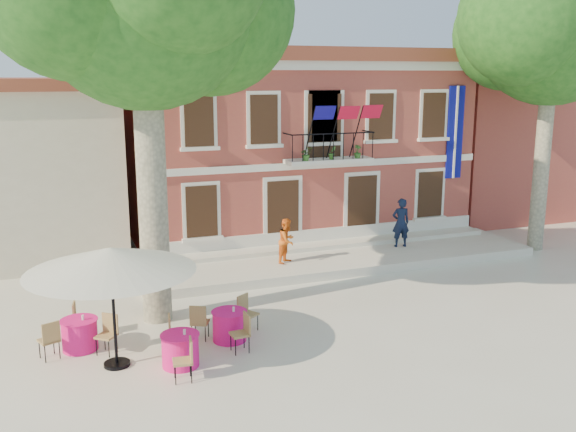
# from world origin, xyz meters

# --- Properties ---
(ground) EXTENTS (90.00, 90.00, 0.00)m
(ground) POSITION_xyz_m (0.00, 0.00, 0.00)
(ground) COLOR beige
(ground) RESTS_ON ground
(main_building) EXTENTS (13.50, 9.59, 7.50)m
(main_building) POSITION_xyz_m (2.00, 9.99, 3.78)
(main_building) COLOR #A4493B
(main_building) RESTS_ON ground
(neighbor_east) EXTENTS (9.40, 9.40, 6.40)m
(neighbor_east) POSITION_xyz_m (14.00, 11.00, 3.22)
(neighbor_east) COLOR #A4493B
(neighbor_east) RESTS_ON ground
(terrace) EXTENTS (14.00, 3.40, 0.30)m
(terrace) POSITION_xyz_m (2.00, 4.40, 0.15)
(terrace) COLOR silver
(terrace) RESTS_ON ground
(plane_tree_east) EXTENTS (5.60, 5.60, 11.00)m
(plane_tree_east) POSITION_xyz_m (9.77, 3.48, 8.14)
(plane_tree_east) COLOR #A59E84
(plane_tree_east) RESTS_ON ground
(patio_umbrella) EXTENTS (3.77, 3.77, 2.81)m
(patio_umbrella) POSITION_xyz_m (-6.32, -1.25, 2.52)
(patio_umbrella) COLOR black
(patio_umbrella) RESTS_ON ground
(pedestrian_navy) EXTENTS (0.73, 0.55, 1.81)m
(pedestrian_navy) POSITION_xyz_m (4.52, 4.62, 1.21)
(pedestrian_navy) COLOR black
(pedestrian_navy) RESTS_ON terrace
(pedestrian_orange) EXTENTS (0.93, 0.92, 1.52)m
(pedestrian_orange) POSITION_xyz_m (-0.11, 4.17, 1.06)
(pedestrian_orange) COLOR orange
(pedestrian_orange) RESTS_ON terrace
(cafe_table_0) EXTENTS (1.85, 1.75, 0.95)m
(cafe_table_0) POSITION_xyz_m (-7.05, -0.04, 0.43)
(cafe_table_0) COLOR #EF1687
(cafe_table_0) RESTS_ON ground
(cafe_table_1) EXTENTS (1.87, 1.68, 0.95)m
(cafe_table_1) POSITION_xyz_m (-3.51, -0.78, 0.43)
(cafe_table_1) COLOR #EF1687
(cafe_table_1) RESTS_ON ground
(cafe_table_2) EXTENTS (0.90, 1.96, 0.95)m
(cafe_table_2) POSITION_xyz_m (-4.95, -1.78, 0.42)
(cafe_table_2) COLOR #EF1687
(cafe_table_2) RESTS_ON ground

